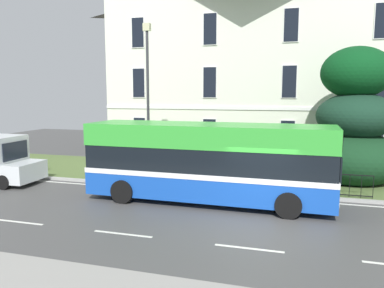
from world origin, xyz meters
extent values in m
cube|color=#454544|center=(0.00, 0.00, -0.03)|extent=(60.00, 56.00, 0.06)
cube|color=silver|center=(0.00, 3.65, 0.00)|extent=(54.00, 0.14, 0.01)
cube|color=silver|center=(-8.00, -1.80, 0.00)|extent=(2.00, 0.12, 0.01)
cube|color=silver|center=(-4.00, -1.80, 0.00)|extent=(2.00, 0.12, 0.01)
cube|color=silver|center=(0.00, -1.80, 0.00)|extent=(2.00, 0.12, 0.01)
cube|color=#9E9E99|center=(0.00, 4.12, 0.06)|extent=(57.00, 0.24, 0.12)
cube|color=#506634|center=(0.00, 7.26, 0.06)|extent=(57.00, 6.04, 0.12)
cube|color=silver|center=(-1.87, 16.16, 5.36)|extent=(19.23, 10.44, 10.48)
cube|color=white|center=(-1.87, 10.91, 3.53)|extent=(19.23, 0.06, 0.20)
cube|color=#2D333D|center=(-1.87, 10.90, 1.22)|extent=(1.10, 0.06, 2.20)
cube|color=white|center=(-9.08, 10.90, 1.89)|extent=(0.90, 0.04, 1.95)
cube|color=black|center=(-9.08, 10.88, 1.89)|extent=(0.80, 0.03, 1.85)
cube|color=white|center=(-4.27, 10.90, 1.89)|extent=(0.90, 0.04, 1.95)
cube|color=black|center=(-4.27, 10.88, 1.89)|extent=(0.80, 0.03, 1.85)
cube|color=white|center=(0.53, 10.90, 1.89)|extent=(0.90, 0.04, 1.95)
cube|color=black|center=(0.53, 10.88, 1.89)|extent=(0.80, 0.03, 1.85)
cube|color=white|center=(5.34, 10.90, 1.89)|extent=(0.90, 0.04, 1.95)
cube|color=black|center=(5.34, 10.88, 1.89)|extent=(0.80, 0.03, 1.85)
cube|color=white|center=(-9.08, 10.90, 5.12)|extent=(0.90, 0.04, 1.95)
cube|color=black|center=(-9.08, 10.88, 5.12)|extent=(0.80, 0.03, 1.85)
cube|color=white|center=(-4.27, 10.90, 5.12)|extent=(0.90, 0.04, 1.95)
cube|color=black|center=(-4.27, 10.88, 5.12)|extent=(0.80, 0.03, 1.85)
cube|color=white|center=(0.53, 10.90, 5.12)|extent=(0.90, 0.04, 1.95)
cube|color=black|center=(0.53, 10.88, 5.12)|extent=(0.80, 0.03, 1.85)
cube|color=white|center=(5.34, 10.90, 5.12)|extent=(0.90, 0.04, 1.95)
cube|color=black|center=(5.34, 10.88, 5.12)|extent=(0.80, 0.03, 1.85)
cube|color=white|center=(-9.08, 10.90, 8.34)|extent=(0.90, 0.04, 1.95)
cube|color=black|center=(-9.08, 10.88, 8.34)|extent=(0.80, 0.03, 1.85)
cube|color=white|center=(-4.27, 10.90, 8.34)|extent=(0.90, 0.04, 1.95)
cube|color=black|center=(-4.27, 10.88, 8.34)|extent=(0.80, 0.03, 1.85)
cube|color=white|center=(0.53, 10.90, 8.34)|extent=(0.90, 0.04, 1.95)
cube|color=black|center=(0.53, 10.88, 8.34)|extent=(0.80, 0.03, 1.85)
cube|color=white|center=(5.34, 10.90, 8.34)|extent=(0.90, 0.04, 1.95)
cube|color=black|center=(5.34, 10.88, 8.34)|extent=(0.80, 0.03, 1.85)
cube|color=black|center=(-1.87, 4.40, 1.07)|extent=(12.25, 0.04, 0.04)
cube|color=black|center=(-1.87, 4.40, 0.20)|extent=(12.25, 0.04, 0.04)
cylinder|color=black|center=(-7.99, 4.40, 0.59)|extent=(0.02, 0.02, 0.95)
cylinder|color=black|center=(-7.54, 4.40, 0.59)|extent=(0.02, 0.02, 0.95)
cylinder|color=black|center=(-7.09, 4.40, 0.59)|extent=(0.02, 0.02, 0.95)
cylinder|color=black|center=(-6.63, 4.40, 0.59)|extent=(0.02, 0.02, 0.95)
cylinder|color=black|center=(-6.18, 4.40, 0.59)|extent=(0.02, 0.02, 0.95)
cylinder|color=black|center=(-5.73, 4.40, 0.59)|extent=(0.02, 0.02, 0.95)
cylinder|color=black|center=(-5.27, 4.40, 0.59)|extent=(0.02, 0.02, 0.95)
cylinder|color=black|center=(-4.82, 4.40, 0.59)|extent=(0.02, 0.02, 0.95)
cylinder|color=black|center=(-4.37, 4.40, 0.59)|extent=(0.02, 0.02, 0.95)
cylinder|color=black|center=(-3.91, 4.40, 0.59)|extent=(0.02, 0.02, 0.95)
cylinder|color=black|center=(-3.46, 4.40, 0.59)|extent=(0.02, 0.02, 0.95)
cylinder|color=black|center=(-3.00, 4.40, 0.59)|extent=(0.02, 0.02, 0.95)
cylinder|color=black|center=(-2.55, 4.40, 0.59)|extent=(0.02, 0.02, 0.95)
cylinder|color=black|center=(-2.10, 4.40, 0.59)|extent=(0.02, 0.02, 0.95)
cylinder|color=black|center=(-1.64, 4.40, 0.59)|extent=(0.02, 0.02, 0.95)
cylinder|color=black|center=(-1.19, 4.40, 0.59)|extent=(0.02, 0.02, 0.95)
cylinder|color=black|center=(-0.74, 4.40, 0.59)|extent=(0.02, 0.02, 0.95)
cylinder|color=black|center=(-0.28, 4.40, 0.59)|extent=(0.02, 0.02, 0.95)
cylinder|color=black|center=(0.17, 4.40, 0.59)|extent=(0.02, 0.02, 0.95)
cylinder|color=black|center=(0.62, 4.40, 0.59)|extent=(0.02, 0.02, 0.95)
cylinder|color=black|center=(1.08, 4.40, 0.59)|extent=(0.02, 0.02, 0.95)
cylinder|color=black|center=(1.53, 4.40, 0.59)|extent=(0.02, 0.02, 0.95)
cylinder|color=black|center=(1.98, 4.40, 0.59)|extent=(0.02, 0.02, 0.95)
cylinder|color=black|center=(2.44, 4.40, 0.59)|extent=(0.02, 0.02, 0.95)
cylinder|color=black|center=(2.89, 4.40, 0.59)|extent=(0.02, 0.02, 0.95)
cylinder|color=black|center=(3.35, 4.40, 0.59)|extent=(0.02, 0.02, 0.95)
cylinder|color=black|center=(3.80, 4.40, 0.59)|extent=(0.02, 0.02, 0.95)
cylinder|color=black|center=(4.25, 4.40, 0.59)|extent=(0.02, 0.02, 0.95)
cylinder|color=#423328|center=(3.99, 7.75, 0.91)|extent=(0.45, 0.45, 1.58)
ellipsoid|color=#13361C|center=(3.76, 7.81, 1.23)|extent=(4.81, 4.81, 2.76)
ellipsoid|color=#143222|center=(3.86, 7.74, 3.33)|extent=(3.77, 3.77, 2.29)
ellipsoid|color=#0B3E18|center=(3.79, 7.90, 5.43)|extent=(3.37, 3.37, 2.52)
cube|color=#164AB3|center=(-2.28, 2.48, 0.79)|extent=(9.93, 2.62, 1.06)
cube|color=white|center=(-2.28, 2.48, 1.28)|extent=(9.95, 2.64, 0.20)
cube|color=black|center=(-2.28, 2.48, 1.82)|extent=(9.85, 2.58, 1.00)
cube|color=green|center=(-2.28, 2.48, 2.77)|extent=(9.93, 2.62, 0.88)
cube|color=black|center=(2.70, 2.42, 1.77)|extent=(0.08, 2.11, 0.92)
cube|color=black|center=(2.70, 2.42, 2.72)|extent=(0.08, 1.81, 0.57)
cylinder|color=silver|center=(2.70, 3.22, 0.48)|extent=(0.04, 0.20, 0.20)
cylinder|color=silver|center=(2.69, 1.62, 0.48)|extent=(0.04, 0.20, 0.20)
cylinder|color=black|center=(1.00, 3.65, 0.48)|extent=(0.96, 0.31, 0.96)
cylinder|color=black|center=(0.98, 1.23, 0.48)|extent=(0.96, 0.31, 0.96)
cylinder|color=black|center=(-5.53, 3.72, 0.48)|extent=(0.96, 0.31, 0.96)
cylinder|color=black|center=(-5.56, 1.31, 0.48)|extent=(0.96, 0.31, 0.96)
cube|color=silver|center=(-11.48, 2.73, 0.67)|extent=(1.08, 2.08, 0.90)
cube|color=black|center=(-11.98, 2.72, 1.68)|extent=(0.09, 1.65, 0.87)
cylinder|color=black|center=(-11.91, 3.71, 0.34)|extent=(0.68, 0.23, 0.68)
cylinder|color=black|center=(-11.87, 1.73, 0.34)|extent=(0.68, 0.23, 0.68)
cylinder|color=#333338|center=(-6.20, 5.60, 3.81)|extent=(0.14, 0.14, 7.38)
cube|color=beige|center=(-6.20, 5.60, 7.68)|extent=(0.36, 0.24, 0.36)
camera|label=1|loc=(1.32, -12.17, 4.43)|focal=35.18mm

